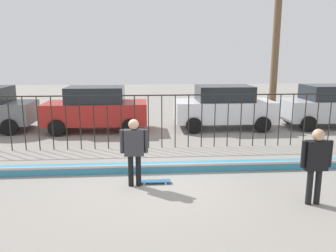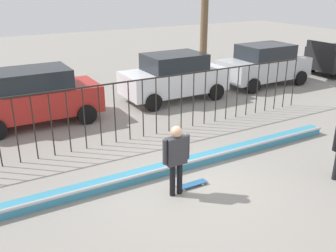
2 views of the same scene
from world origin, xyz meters
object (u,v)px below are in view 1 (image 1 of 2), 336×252
Objects in this scene: skateboard at (155,181)px; camera_operator at (316,160)px; parked_car_white at (224,107)px; skateboarder at (134,146)px; parked_car_silver at (331,106)px; parked_car_red at (96,108)px.

skateboard is 0.48× the size of camera_operator.
skateboarder is at bearing -123.82° from parked_car_white.
parked_car_white is at bearing 177.20° from parked_car_silver.
parked_car_silver is at bearing -106.69° from camera_operator.
parked_car_red is 10.46m from parked_car_silver.
camera_operator is 0.39× the size of parked_car_white.
parked_car_red is (-2.28, 6.34, 0.91)m from skateboard.
skateboarder is 0.39× the size of parked_car_white.
parked_car_red reaches higher than camera_operator.
skateboard is 7.27m from parked_car_white.
parked_car_white is at bearing -74.48° from camera_operator.
parked_car_red is at bearing 99.44° from skateboarder.
skateboard is 10.42m from parked_car_silver.
skateboarder is 1.01× the size of camera_operator.
parked_car_silver is (10.45, 0.06, 0.00)m from parked_car_red.
skateboard is at bearing -8.52° from camera_operator.
skateboard is at bearing 5.97° from skateboarder.
parked_car_red is at bearing 177.83° from parked_car_silver.
parked_car_silver is at bearing -1.36° from parked_car_red.
skateboarder is 10.85m from parked_car_silver.
skateboarder is 0.39× the size of parked_car_red.
camera_operator is at bearing -14.91° from skateboard.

